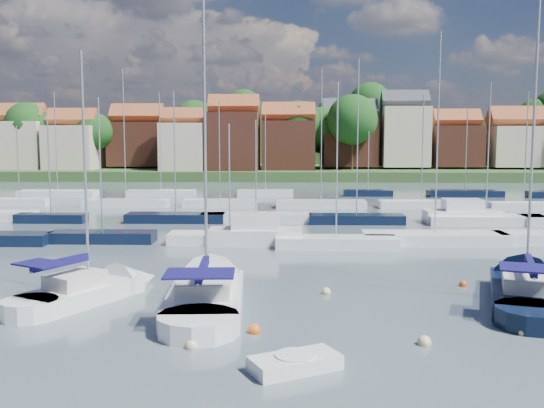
{
  "coord_description": "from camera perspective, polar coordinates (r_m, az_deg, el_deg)",
  "views": [
    {
      "loc": [
        -2.73,
        -24.9,
        8.07
      ],
      "look_at": [
        -3.89,
        14.0,
        3.73
      ],
      "focal_mm": 40.0,
      "sensor_mm": 36.0,
      "label": 1
    }
  ],
  "objects": [
    {
      "name": "buoy_d",
      "position": [
        24.94,
        14.14,
        -12.72
      ],
      "size": [
        0.54,
        0.54,
        0.54
      ],
      "primitive_type": "sphere",
      "color": "beige",
      "rests_on": "ground"
    },
    {
      "name": "buoy_f",
      "position": [
        27.4,
        22.61,
        -11.27
      ],
      "size": [
        0.55,
        0.55,
        0.55
      ],
      "primitive_type": "sphere",
      "color": "beige",
      "rests_on": "ground"
    },
    {
      "name": "buoy_e",
      "position": [
        34.74,
        17.55,
        -7.38
      ],
      "size": [
        0.43,
        0.43,
        0.43
      ],
      "primitive_type": "sphere",
      "color": "#D85914",
      "rests_on": "ground"
    },
    {
      "name": "buoy_h",
      "position": [
        30.22,
        -20.69,
        -9.55
      ],
      "size": [
        0.47,
        0.47,
        0.47
      ],
      "primitive_type": "sphere",
      "color": "beige",
      "rests_on": "ground"
    },
    {
      "name": "sailboat_centre",
      "position": [
        31.07,
        -5.98,
        -8.07
      ],
      "size": [
        4.23,
        13.19,
        17.6
      ],
      "rotation": [
        0.0,
        0.0,
        1.63
      ],
      "color": "white",
      "rests_on": "ground"
    },
    {
      "name": "far_shore_town",
      "position": [
        157.68,
        3.53,
        5.09
      ],
      "size": [
        212.46,
        90.0,
        22.27
      ],
      "color": "#314A25",
      "rests_on": "ground"
    },
    {
      "name": "tender",
      "position": [
        21.71,
        2.18,
        -14.74
      ],
      "size": [
        3.42,
        2.71,
        0.67
      ],
      "rotation": [
        0.0,
        0.0,
        0.48
      ],
      "color": "white",
      "rests_on": "ground"
    },
    {
      "name": "ground",
      "position": [
        65.45,
        4.09,
        -0.74
      ],
      "size": [
        260.0,
        260.0,
        0.0
      ],
      "primitive_type": "plane",
      "color": "#45555D",
      "rests_on": "ground"
    },
    {
      "name": "sailboat_left",
      "position": [
        32.02,
        -16.13,
        -7.82
      ],
      "size": [
        6.82,
        9.68,
        13.18
      ],
      "rotation": [
        0.0,
        0.0,
        1.07
      ],
      "color": "white",
      "rests_on": "ground"
    },
    {
      "name": "buoy_b",
      "position": [
        24.07,
        -7.58,
        -13.29
      ],
      "size": [
        0.53,
        0.53,
        0.53
      ],
      "primitive_type": "sphere",
      "color": "beige",
      "rests_on": "ground"
    },
    {
      "name": "sailboat_navy",
      "position": [
        33.87,
        22.66,
        -7.31
      ],
      "size": [
        6.8,
        12.76,
        17.07
      ],
      "rotation": [
        0.0,
        0.0,
        1.27
      ],
      "color": "black",
      "rests_on": "ground"
    },
    {
      "name": "marina_field",
      "position": [
        60.71,
        6.08,
        -0.9
      ],
      "size": [
        79.62,
        41.41,
        15.93
      ],
      "color": "white",
      "rests_on": "ground"
    },
    {
      "name": "buoy_g",
      "position": [
        31.69,
        5.12,
        -8.42
      ],
      "size": [
        0.47,
        0.47,
        0.47
      ],
      "primitive_type": "sphere",
      "color": "beige",
      "rests_on": "ground"
    },
    {
      "name": "buoy_c",
      "position": [
        25.6,
        -1.66,
        -12.02
      ],
      "size": [
        0.54,
        0.54,
        0.54
      ],
      "primitive_type": "sphere",
      "color": "#D85914",
      "rests_on": "ground"
    }
  ]
}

